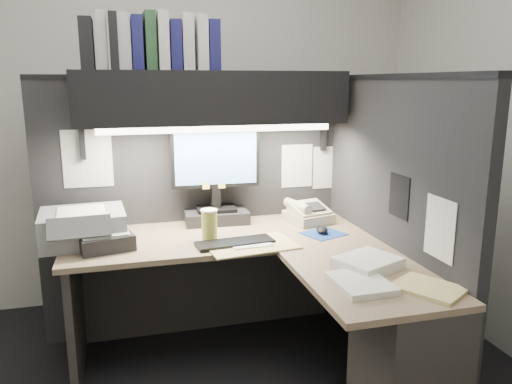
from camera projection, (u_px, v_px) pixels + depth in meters
wall_back at (178, 116)px, 3.59m from camera, size 3.50×0.04×2.70m
wall_front at (398, 241)px, 0.76m from camera, size 3.50×0.04×2.70m
partition_back at (195, 208)px, 3.18m from camera, size 1.90×0.06×1.60m
partition_right at (389, 230)px, 2.72m from camera, size 0.06×1.50×1.60m
desk at (304, 317)px, 2.48m from camera, size 1.70×1.53×0.73m
overhead_shelf at (213, 97)px, 2.89m from camera, size 1.55×0.34×0.30m
task_light_tube at (218, 129)px, 2.79m from camera, size 1.32×0.04×0.04m
monitor at (216, 186)px, 3.07m from camera, size 0.54×0.25×0.58m
keyboard at (235, 243)px, 2.69m from camera, size 0.43×0.18×0.02m
mousepad at (323, 234)px, 2.88m from camera, size 0.27×0.26×0.00m
mouse at (322, 230)px, 2.88m from camera, size 0.09×0.12×0.04m
telephone at (309, 214)px, 3.12m from camera, size 0.29×0.30×0.10m
coffee_cup at (209, 226)px, 2.76m from camera, size 0.09×0.09×0.16m
printer at (83, 227)px, 2.71m from camera, size 0.46×0.40×0.18m
notebook_stack at (105, 241)px, 2.62m from camera, size 0.31×0.28×0.08m
open_folder at (251, 245)px, 2.67m from camera, size 0.51×0.37×0.01m
paper_stack_a at (367, 263)px, 2.34m from camera, size 0.34×0.32×0.05m
paper_stack_b at (361, 283)px, 2.14m from camera, size 0.23×0.28×0.03m
manila_stack at (429, 288)px, 2.11m from camera, size 0.32×0.34×0.02m
binder_row at (153, 43)px, 2.74m from camera, size 0.74×0.26×0.31m
pinned_papers at (271, 177)px, 2.88m from camera, size 1.76×1.31×0.51m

